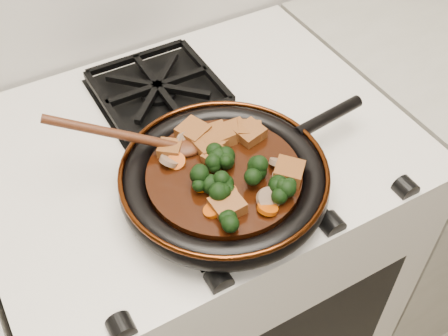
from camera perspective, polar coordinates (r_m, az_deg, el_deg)
stove at (r=1.36m, az=-2.49°, el=-10.75°), size 0.76×0.60×0.90m
burner_grate_front at (r=0.91m, az=0.69°, el=-1.80°), size 0.23×0.23×0.03m
burner_grate_back at (r=1.09m, az=-6.72°, el=7.91°), size 0.23×0.23×0.03m
skillet at (r=0.88m, az=0.12°, el=-1.09°), size 0.46×0.33×0.05m
braising_sauce at (r=0.88m, az=0.00°, el=-0.93°), size 0.24×0.24×0.02m
tofu_cube_0 at (r=0.91m, az=-0.27°, el=3.18°), size 0.04×0.04×0.03m
tofu_cube_1 at (r=0.90m, az=-1.56°, el=2.22°), size 0.05×0.04×0.02m
tofu_cube_2 at (r=0.92m, az=-0.79°, el=3.53°), size 0.04×0.04×0.02m
tofu_cube_3 at (r=0.82m, az=0.36°, el=-3.88°), size 0.05×0.04×0.03m
tofu_cube_4 at (r=0.88m, az=-0.72°, el=1.04°), size 0.05×0.05×0.02m
tofu_cube_5 at (r=0.86m, az=6.59°, el=-0.42°), size 0.07×0.06×0.03m
tofu_cube_6 at (r=0.92m, az=-3.15°, el=3.60°), size 0.06×0.06×0.03m
tofu_cube_7 at (r=0.92m, az=2.56°, el=3.74°), size 0.05×0.05×0.03m
tofu_cube_8 at (r=0.92m, az=2.64°, el=3.49°), size 0.05×0.05×0.03m
tofu_cube_9 at (r=0.90m, az=-5.52°, el=1.92°), size 0.05×0.05×0.02m
tofu_cube_10 at (r=0.93m, az=1.07°, el=3.91°), size 0.04×0.04×0.02m
tofu_cube_11 at (r=0.90m, az=-1.00°, el=2.54°), size 0.05×0.05×0.03m
broccoli_floret_0 at (r=0.80m, az=0.19°, el=-5.37°), size 0.08×0.08×0.06m
broccoli_floret_1 at (r=0.84m, az=-2.32°, el=-1.36°), size 0.09×0.09×0.07m
broccoli_floret_2 at (r=0.87m, az=-0.45°, el=0.62°), size 0.06×0.06×0.05m
broccoli_floret_3 at (r=0.83m, az=5.81°, el=-2.41°), size 0.09×0.08×0.06m
broccoli_floret_4 at (r=0.83m, az=0.13°, el=-2.22°), size 0.07×0.08×0.06m
broccoli_floret_5 at (r=0.89m, az=-0.25°, el=1.45°), size 0.08×0.08×0.07m
broccoli_floret_6 at (r=0.85m, az=3.13°, el=-0.50°), size 0.08×0.09×0.06m
carrot_coin_0 at (r=0.82m, az=-1.20°, el=-4.32°), size 0.03×0.03×0.02m
carrot_coin_1 at (r=0.85m, az=-2.10°, el=-1.67°), size 0.03×0.03×0.02m
carrot_coin_2 at (r=0.82m, az=4.44°, el=-4.09°), size 0.03×0.03×0.02m
carrot_coin_3 at (r=0.88m, az=-4.85°, el=0.67°), size 0.03×0.03×0.02m
carrot_coin_4 at (r=0.84m, az=0.36°, el=-2.50°), size 0.03×0.03×0.02m
carrot_coin_5 at (r=0.91m, az=-2.29°, el=2.52°), size 0.03×0.03×0.01m
mushroom_slice_0 at (r=0.83m, az=4.53°, el=-3.20°), size 0.05×0.04×0.03m
mushroom_slice_1 at (r=0.85m, az=5.75°, el=-1.21°), size 0.04×0.04×0.03m
mushroom_slice_2 at (r=0.88m, az=5.69°, el=0.49°), size 0.05×0.05×0.03m
mushroom_slice_3 at (r=0.88m, az=-5.61°, el=0.70°), size 0.04×0.04×0.02m
mushroom_slice_4 at (r=0.91m, az=-3.95°, el=2.71°), size 0.04×0.04×0.03m
wooden_spoon at (r=0.89m, az=-7.86°, el=2.83°), size 0.14×0.09×0.22m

